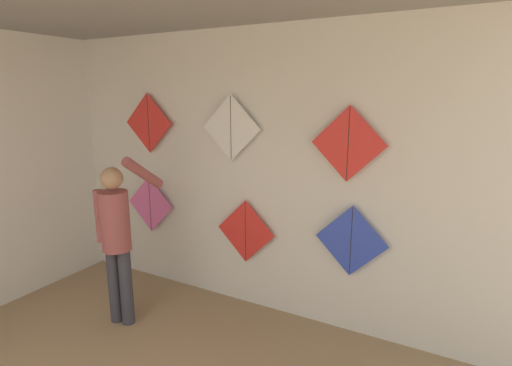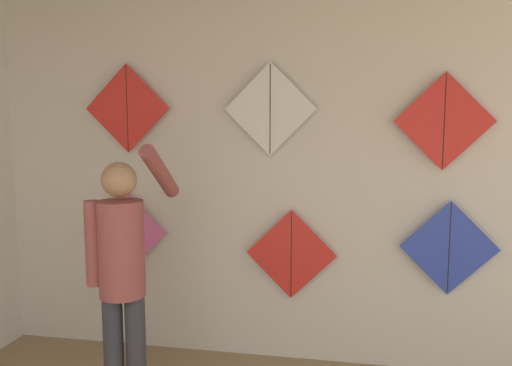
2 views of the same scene
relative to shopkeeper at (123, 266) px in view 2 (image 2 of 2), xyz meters
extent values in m
cube|color=silver|center=(0.80, 0.94, 0.48)|extent=(5.10, 0.06, 2.80)
cylinder|color=#383842|center=(-0.07, -0.02, -0.55)|extent=(0.12, 0.12, 0.75)
cylinder|color=#383842|center=(0.07, 0.00, -0.55)|extent=(0.12, 0.12, 0.75)
cylinder|color=#9E4C4C|center=(0.00, -0.01, 0.11)|extent=(0.27, 0.27, 0.56)
sphere|color=tan|center=(0.00, -0.01, 0.51)|extent=(0.20, 0.20, 0.20)
cylinder|color=#9E4C4C|center=(-0.16, -0.04, 0.14)|extent=(0.09, 0.09, 0.50)
cylinder|color=#9E4C4C|center=(0.16, 0.22, 0.53)|extent=(0.09, 0.46, 0.36)
cube|color=pink|center=(-0.38, 0.85, 0.00)|extent=(0.66, 0.01, 0.66)
cylinder|color=black|center=(-0.38, 0.85, 0.00)|extent=(0.01, 0.01, 0.62)
cube|color=red|center=(0.90, 0.85, -0.11)|extent=(0.66, 0.01, 0.66)
cylinder|color=black|center=(0.90, 0.85, -0.11)|extent=(0.01, 0.01, 0.62)
cube|color=blue|center=(1.98, 0.85, -0.01)|extent=(0.66, 0.01, 0.66)
cylinder|color=black|center=(1.98, 0.85, -0.01)|extent=(0.01, 0.01, 0.62)
cube|color=red|center=(-0.33, 0.85, 0.94)|extent=(0.66, 0.01, 0.66)
cylinder|color=black|center=(-0.33, 0.85, 0.94)|extent=(0.01, 0.01, 0.62)
cube|color=white|center=(0.74, 0.85, 0.93)|extent=(0.66, 0.01, 0.66)
cylinder|color=black|center=(0.74, 0.85, 0.93)|extent=(0.01, 0.01, 0.62)
cube|color=red|center=(1.91, 0.85, 0.84)|extent=(0.66, 0.01, 0.66)
cylinder|color=black|center=(1.91, 0.85, 0.84)|extent=(0.01, 0.01, 0.62)
camera|label=1|loc=(2.83, -2.47, 1.27)|focal=28.00mm
camera|label=2|loc=(1.28, -2.65, 0.84)|focal=35.00mm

